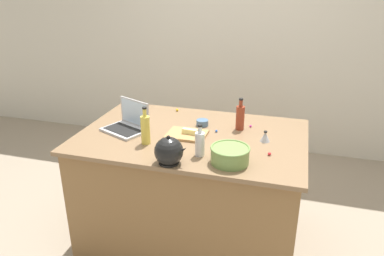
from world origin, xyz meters
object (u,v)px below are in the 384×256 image
Objects in this scene: kettle at (169,152)px; ramekin_small at (202,123)px; cutting_board at (187,134)px; ramekin_medium at (128,103)px; kitchen_timer at (265,137)px; mixing_bowl_large at (230,155)px; laptop at (128,124)px; bottle_vinegar at (200,143)px; bottle_soy at (240,117)px; bottle_oil at (145,129)px; butter_stick_left at (190,131)px.

kettle is 0.66m from ramekin_small.
ramekin_medium is at bearing 144.74° from cutting_board.
kettle is at bearing -137.23° from kitchen_timer.
mixing_bowl_large is 0.37m from kettle.
bottle_vinegar is (0.63, -0.26, 0.04)m from laptop.
laptop is 1.75× the size of bottle_vinegar.
cutting_board is at bearing 139.09° from mixing_bowl_large.
bottle_soy is 0.92× the size of bottle_oil.
cutting_board is at bearing -174.07° from kitchen_timer.
laptop is 3.38× the size of butter_stick_left.
butter_stick_left is at bearing 38.94° from bottle_oil.
bottle_soy reaches higher than laptop.
kettle is at bearing -116.30° from bottle_soy.
mixing_bowl_large reaches higher than cutting_board.
kitchen_timer is (0.53, 0.06, -0.00)m from butter_stick_left.
kitchen_timer is (0.49, -0.16, 0.01)m from ramekin_small.
ramekin_small is at bearing -19.78° from ramekin_medium.
kettle is 2.77× the size of kitchen_timer.
mixing_bowl_large is at bearing -42.67° from butter_stick_left.
cutting_board is (0.23, 0.20, -0.10)m from bottle_oil.
mixing_bowl_large is 1.34m from ramekin_medium.
kitchen_timer is at bearing 42.77° from kettle.
bottle_vinegar reaches higher than ramekin_medium.
laptop is 0.56m from ramekin_medium.
butter_stick_left is at bearing 89.58° from kettle.
butter_stick_left is at bearing -145.07° from bottle_soy.
bottle_soy is at bearing -14.18° from ramekin_medium.
laptop is 1.53× the size of bottle_soy.
ramekin_medium is (-0.71, 0.92, -0.05)m from kettle.
bottle_vinegar reaches higher than ramekin_small.
laptop is 1.01m from kitchen_timer.
bottle_vinegar is (-0.20, 0.05, 0.03)m from mixing_bowl_large.
cutting_board is at bearing 92.56° from kettle.
butter_stick_left is at bearing -34.40° from ramekin_medium.
cutting_board is (-0.02, 0.44, -0.07)m from kettle.
ramekin_medium is (-1.07, 0.82, -0.03)m from mixing_bowl_large.
mixing_bowl_large is 0.87× the size of cutting_board.
kitchen_timer reaches higher than cutting_board.
bottle_vinegar is 0.41m from bottle_oil.
bottle_soy is at bearing 71.06° from bottle_vinegar.
mixing_bowl_large is 0.48m from butter_stick_left.
bottle_vinegar is 1.00× the size of kettle.
mixing_bowl_large reaches higher than ramekin_medium.
mixing_bowl_large is 1.01× the size of bottle_soy.
laptop reaches higher than ramekin_medium.
laptop is 0.48m from butter_stick_left.
mixing_bowl_large is 0.50m from cutting_board.
mixing_bowl_large is 2.67× the size of ramekin_small.
ramekin_small is (0.06, 0.22, 0.01)m from cutting_board.
bottle_soy is 3.15× the size of kitchen_timer.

